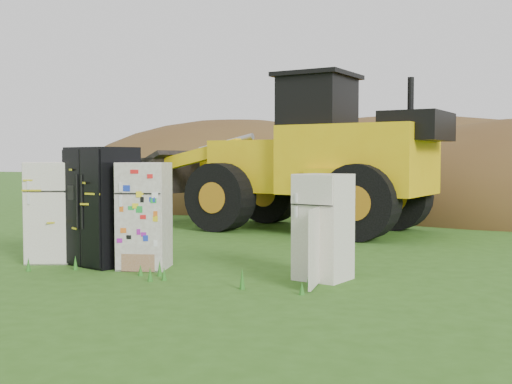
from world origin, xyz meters
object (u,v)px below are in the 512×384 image
fridge_black_side (102,206)px  wheel_loader (282,153)px  fridge_leftmost (52,212)px  fridge_open_door (323,227)px  fridge_sticker (144,215)px

fridge_black_side → wheel_loader: bearing=99.4°
fridge_leftmost → fridge_black_side: size_ratio=0.87×
fridge_leftmost → fridge_open_door: (4.81, 0.08, -0.08)m
fridge_black_side → wheel_loader: wheel_loader is taller
fridge_black_side → fridge_sticker: (0.83, -0.05, -0.13)m
fridge_sticker → fridge_black_side: bearing=161.9°
fridge_leftmost → fridge_black_side: (1.00, 0.05, 0.12)m
fridge_sticker → wheel_loader: size_ratio=0.22×
fridge_leftmost → fridge_sticker: 1.83m
fridge_open_door → fridge_black_side: bearing=-165.0°
fridge_sticker → wheel_loader: (0.24, 6.37, 1.07)m
fridge_black_side → wheel_loader: 6.48m
wheel_loader → fridge_sticker: bearing=-82.3°
fridge_black_side → wheel_loader: (1.08, 6.32, 0.94)m
fridge_sticker → fridge_leftmost: bearing=165.2°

